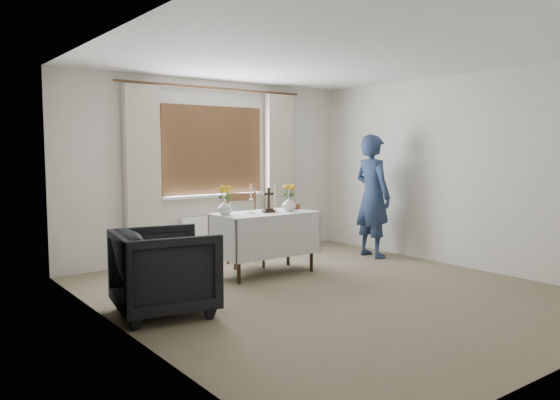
# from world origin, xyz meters

# --- Properties ---
(ground) EXTENTS (5.00, 5.00, 0.00)m
(ground) POSITION_xyz_m (0.00, 0.00, 0.00)
(ground) COLOR gray
(ground) RESTS_ON ground
(altar_table) EXTENTS (1.24, 0.64, 0.76)m
(altar_table) POSITION_xyz_m (-0.06, 1.13, 0.38)
(altar_table) COLOR white
(altar_table) RESTS_ON ground
(wooden_chair) EXTENTS (0.56, 0.56, 0.96)m
(wooden_chair) POSITION_xyz_m (0.00, 1.68, 0.48)
(wooden_chair) COLOR brown
(wooden_chair) RESTS_ON ground
(armchair) EXTENTS (1.02, 1.00, 0.80)m
(armchair) POSITION_xyz_m (-1.76, 0.35, 0.40)
(armchair) COLOR black
(armchair) RESTS_ON ground
(person) EXTENTS (0.46, 0.67, 1.74)m
(person) POSITION_xyz_m (1.80, 1.11, 0.87)
(person) COLOR navy
(person) RESTS_ON ground
(radiator) EXTENTS (1.10, 0.10, 0.60)m
(radiator) POSITION_xyz_m (0.00, 2.42, 0.30)
(radiator) COLOR white
(radiator) RESTS_ON ground
(wooden_cross) EXTENTS (0.16, 0.13, 0.30)m
(wooden_cross) POSITION_xyz_m (-0.02, 1.11, 0.91)
(wooden_cross) COLOR black
(wooden_cross) RESTS_ON altar_table
(candlestick_left) EXTENTS (0.12, 0.12, 0.36)m
(candlestick_left) POSITION_xyz_m (-0.26, 1.14, 0.94)
(candlestick_left) COLOR white
(candlestick_left) RESTS_ON altar_table
(candlestick_right) EXTENTS (0.10, 0.10, 0.31)m
(candlestick_right) POSITION_xyz_m (0.12, 1.16, 0.92)
(candlestick_right) COLOR white
(candlestick_right) RESTS_ON altar_table
(flower_vase_left) EXTENTS (0.21, 0.21, 0.18)m
(flower_vase_left) POSITION_xyz_m (-0.57, 1.22, 0.85)
(flower_vase_left) COLOR silver
(flower_vase_left) RESTS_ON altar_table
(flower_vase_right) EXTENTS (0.20, 0.20, 0.18)m
(flower_vase_right) POSITION_xyz_m (0.27, 1.08, 0.85)
(flower_vase_right) COLOR silver
(flower_vase_right) RESTS_ON altar_table
(wicker_basket) EXTENTS (0.23, 0.23, 0.08)m
(wicker_basket) POSITION_xyz_m (0.45, 1.25, 0.80)
(wicker_basket) COLOR brown
(wicker_basket) RESTS_ON altar_table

